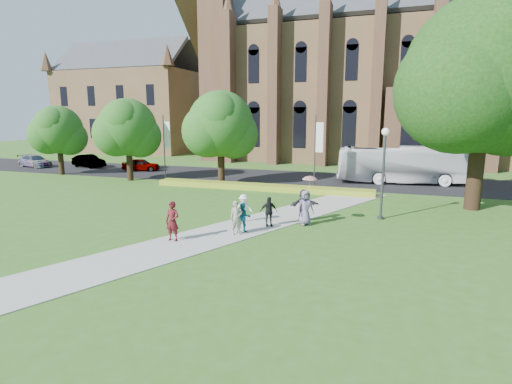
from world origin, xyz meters
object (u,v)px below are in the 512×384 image
(tour_coach, at_px, (405,165))
(car_2, at_px, (35,161))
(streetlamp, at_px, (384,163))
(pedestrian_0, at_px, (173,221))
(large_tree, at_px, (485,74))
(car_1, at_px, (89,161))
(car_0, at_px, (141,165))

(tour_coach, bearing_deg, car_2, 84.19)
(streetlamp, xyz_separation_m, car_2, (-39.27, 12.44, -2.59))
(car_2, xyz_separation_m, pedestrian_0, (29.99, -20.00, 0.29))
(large_tree, bearing_deg, pedestrian_0, -140.78)
(tour_coach, bearing_deg, pedestrian_0, 145.24)
(tour_coach, bearing_deg, car_1, 81.88)
(car_1, distance_m, car_2, 6.56)
(car_1, bearing_deg, tour_coach, -76.11)
(car_0, height_order, car_2, car_2)
(pedestrian_0, bearing_deg, streetlamp, 40.52)
(tour_coach, height_order, pedestrian_0, tour_coach)
(car_0, distance_m, car_2, 13.95)
(car_0, height_order, pedestrian_0, pedestrian_0)
(car_1, height_order, pedestrian_0, pedestrian_0)
(large_tree, bearing_deg, car_0, 163.96)
(streetlamp, distance_m, car_1, 35.87)
(streetlamp, height_order, car_1, streetlamp)
(streetlamp, distance_m, pedestrian_0, 12.19)
(car_2, height_order, pedestrian_0, pedestrian_0)
(streetlamp, relative_size, car_1, 1.18)
(large_tree, height_order, car_2, large_tree)
(tour_coach, relative_size, car_0, 2.97)
(streetlamp, xyz_separation_m, tour_coach, (1.63, 13.77, -1.64))
(car_1, distance_m, pedestrian_0, 32.01)
(streetlamp, xyz_separation_m, car_1, (-32.91, 14.04, -2.54))
(car_2, relative_size, pedestrian_0, 2.47)
(large_tree, xyz_separation_m, car_2, (-44.77, 7.94, -7.66))
(large_tree, xyz_separation_m, tour_coach, (-3.87, 9.27, -6.71))
(car_0, relative_size, pedestrian_0, 2.08)
(large_tree, height_order, car_1, large_tree)
(pedestrian_0, bearing_deg, tour_coach, 64.25)
(streetlamp, distance_m, car_2, 41.27)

